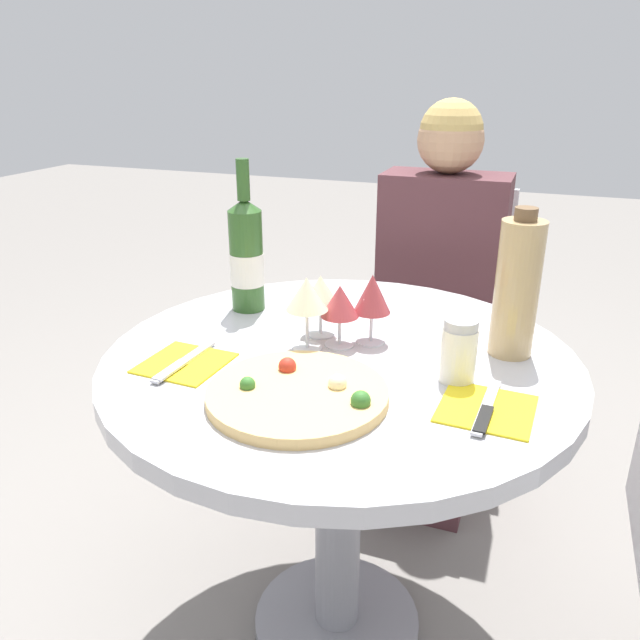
% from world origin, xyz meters
% --- Properties ---
extents(ground_plane, '(12.00, 12.00, 0.00)m').
position_xyz_m(ground_plane, '(0.00, 0.00, 0.00)').
color(ground_plane, gray).
rests_on(ground_plane, ground).
extents(dining_table, '(0.93, 0.93, 0.71)m').
position_xyz_m(dining_table, '(0.00, 0.00, 0.58)').
color(dining_table, gray).
rests_on(dining_table, ground_plane).
extents(chair_behind_diner, '(0.37, 0.37, 0.90)m').
position_xyz_m(chair_behind_diner, '(0.07, 0.78, 0.44)').
color(chair_behind_diner, silver).
rests_on(chair_behind_diner, ground_plane).
extents(seated_diner, '(0.35, 0.39, 1.16)m').
position_xyz_m(seated_diner, '(0.07, 0.64, 0.52)').
color(seated_diner, '#512D33').
rests_on(seated_diner, ground_plane).
extents(pizza_large, '(0.31, 0.31, 0.04)m').
position_xyz_m(pizza_large, '(-0.01, -0.20, 0.72)').
color(pizza_large, '#DBB26B').
rests_on(pizza_large, dining_table).
extents(wine_bottle, '(0.08, 0.08, 0.34)m').
position_xyz_m(wine_bottle, '(-0.28, 0.16, 0.84)').
color(wine_bottle, '#2D5623').
rests_on(wine_bottle, dining_table).
extents(tall_carafe, '(0.08, 0.08, 0.29)m').
position_xyz_m(tall_carafe, '(0.31, 0.12, 0.85)').
color(tall_carafe, tan).
rests_on(tall_carafe, dining_table).
extents(sugar_shaker, '(0.06, 0.06, 0.12)m').
position_xyz_m(sugar_shaker, '(0.23, -0.03, 0.77)').
color(sugar_shaker, silver).
rests_on(sugar_shaker, dining_table).
extents(wine_glass_center, '(0.08, 0.08, 0.13)m').
position_xyz_m(wine_glass_center, '(-0.01, 0.04, 0.80)').
color(wine_glass_center, silver).
rests_on(wine_glass_center, dining_table).
extents(wine_glass_back_left, '(0.08, 0.08, 0.13)m').
position_xyz_m(wine_glass_back_left, '(-0.07, 0.08, 0.81)').
color(wine_glass_back_left, silver).
rests_on(wine_glass_back_left, dining_table).
extents(wine_glass_front_left, '(0.08, 0.08, 0.15)m').
position_xyz_m(wine_glass_front_left, '(-0.07, -0.00, 0.83)').
color(wine_glass_front_left, silver).
rests_on(wine_glass_front_left, dining_table).
extents(wine_glass_back_right, '(0.08, 0.08, 0.14)m').
position_xyz_m(wine_glass_back_right, '(0.04, 0.08, 0.81)').
color(wine_glass_back_right, silver).
rests_on(wine_glass_back_right, dining_table).
extents(place_setting_left, '(0.16, 0.19, 0.01)m').
position_xyz_m(place_setting_left, '(-0.26, -0.15, 0.72)').
color(place_setting_left, yellow).
rests_on(place_setting_left, dining_table).
extents(place_setting_right, '(0.16, 0.19, 0.01)m').
position_xyz_m(place_setting_right, '(0.30, -0.13, 0.72)').
color(place_setting_right, yellow).
rests_on(place_setting_right, dining_table).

